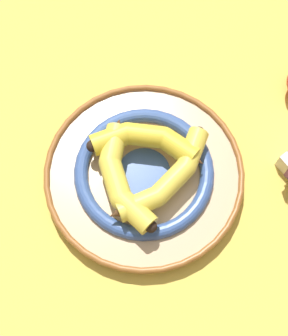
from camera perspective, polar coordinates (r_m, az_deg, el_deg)
ground_plane at (r=0.75m, az=0.93°, el=-0.23°), size 2.80×2.80×0.00m
decorative_bowl at (r=0.73m, az=-0.00°, el=-0.66°), size 0.31×0.31×0.04m
banana_a at (r=0.69m, az=-2.93°, el=-1.05°), size 0.18×0.09×0.03m
banana_b at (r=0.69m, az=2.79°, el=-1.45°), size 0.16×0.15×0.03m
banana_c at (r=0.72m, az=0.38°, el=3.34°), size 0.08×0.18×0.03m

